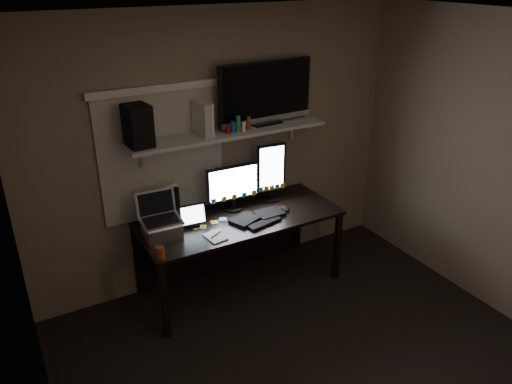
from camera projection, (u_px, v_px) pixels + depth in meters
ceiling at (363, 26)px, 2.59m from camera, size 3.60×3.60×0.00m
back_wall at (220, 150)px, 4.54m from camera, size 3.60×0.00×3.60m
left_wall at (38, 329)px, 2.31m from camera, size 0.00×3.60×3.60m
window_blinds at (163, 156)px, 4.26m from camera, size 1.10×0.02×1.10m
desk at (234, 229)px, 4.63m from camera, size 1.80×0.75×0.73m
wall_shelf at (228, 133)px, 4.31m from camera, size 1.80×0.35×0.03m
monitor_landscape at (233, 188)px, 4.51m from camera, size 0.51×0.07×0.44m
monitor_portrait at (271, 172)px, 4.67m from camera, size 0.29×0.08×0.57m
keyboard at (257, 217)px, 4.44m from camera, size 0.53×0.30×0.03m
mouse at (285, 209)px, 4.57m from camera, size 0.07×0.11×0.04m
notepad at (215, 237)px, 4.13m from camera, size 0.16×0.21×0.01m
tablet at (192, 216)px, 4.26m from camera, size 0.25×0.12×0.21m
file_sorter at (165, 204)px, 4.35m from camera, size 0.27×0.19×0.31m
laptop at (161, 217)px, 4.06m from camera, size 0.34×0.28×0.37m
cup at (160, 252)px, 3.82m from camera, size 0.08×0.08×0.10m
sticky_notes at (213, 227)px, 4.29m from camera, size 0.32×0.26×0.00m
tv at (265, 93)px, 4.39m from camera, size 0.93×0.21×0.56m
game_console at (203, 118)px, 4.17m from camera, size 0.11×0.24×0.28m
speaker at (138, 126)px, 3.88m from camera, size 0.20×0.24×0.33m
bottles at (238, 124)px, 4.25m from camera, size 0.23×0.09×0.14m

